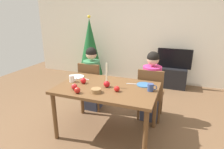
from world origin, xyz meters
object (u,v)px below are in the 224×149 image
Objects in this scene: tv at (174,59)px; apple_by_right_mug at (74,87)px; chair_left at (92,83)px; mug_left at (72,79)px; apple_far_edge at (77,90)px; dining_table at (107,92)px; bowl_walnuts at (96,91)px; mug_right at (151,87)px; tv_stand at (172,77)px; person_left_child at (92,80)px; plate_left at (77,77)px; apple_near_candle at (83,81)px; candle_centerpiece at (106,82)px; chair_right at (151,91)px; christmas_tree at (90,47)px; apple_by_left_plate at (117,89)px; person_right_child at (151,87)px; plate_right at (144,85)px.

tv is 2.81m from apple_by_right_mug.
tv reaches higher than chair_left.
mug_left is 1.52× the size of apple_far_edge.
apple_by_right_mug reaches higher than dining_table.
mug_right is at bearing 24.44° from bowl_walnuts.
mug_right is (-0.19, -2.24, 0.56)m from tv_stand.
person_left_child reaches higher than plate_left.
apple_near_candle is (-1.17, -2.30, 0.08)m from tv.
candle_centerpiece is (-0.79, -2.31, 0.11)m from tv.
candle_centerpiece is at bearing -130.48° from chair_right.
chair_right is 0.77× the size of person_left_child.
christmas_tree reaches higher than apple_by_left_plate.
person_right_child is 1.29m from apple_far_edge.
bowl_walnuts is (-0.06, -0.24, 0.11)m from dining_table.
mug_left is 1.17m from mug_right.
christmas_tree is (-1.86, 1.51, 0.30)m from person_right_child.
apple_near_candle reaches higher than apple_by_left_plate.
person_right_child is 14.42× the size of apple_far_edge.
person_right_child is 13.93× the size of apple_near_candle.
tv_stand is at bearing 51.62° from chair_left.
person_left_child is 1.83× the size of tv_stand.
plate_left is at bearing -99.88° from chair_left.
person_right_child is 1.13m from apple_near_candle.
apple_near_candle reaches higher than bowl_walnuts.
chair_left reaches higher than dining_table.
apple_by_right_mug is at bearing -162.21° from mug_right.
dining_table is 0.83m from person_right_child.
apple_by_right_mug reaches higher than apple_by_left_plate.
chair_right reaches higher than apple_by_right_mug.
tv is 3.69× the size of plate_right.
chair_right is at bearing -1.72° from person_left_child.
apple_far_edge is (0.10, -0.09, -0.00)m from apple_by_right_mug.
apple_by_left_plate is 0.58m from apple_by_right_mug.
chair_right reaches higher than tv_stand.
tv reaches higher than tv_stand.
person_left_child is at bearing 153.36° from mug_right.
christmas_tree reaches higher than apple_near_candle.
chair_left is 7.31× the size of mug_left.
apple_far_edge is at bearing -58.72° from plate_left.
person_right_child is (0.53, 0.64, -0.10)m from dining_table.
plate_left and plate_right have the same top height.
christmas_tree is 20.53× the size of apple_by_right_mug.
bowl_walnuts is 1.77× the size of apple_by_left_plate.
chair_right is 1.41× the size of tv_stand.
plate_left is at bearing 160.58° from dining_table.
bowl_walnuts is (0.49, -0.85, 0.27)m from chair_left.
bowl_walnuts is 0.32m from apple_by_right_mug.
chair_right is at bearing 33.85° from apple_near_candle.
plate_right is 2.81× the size of apple_by_left_plate.
dining_table is at bearing -108.92° from tv_stand.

